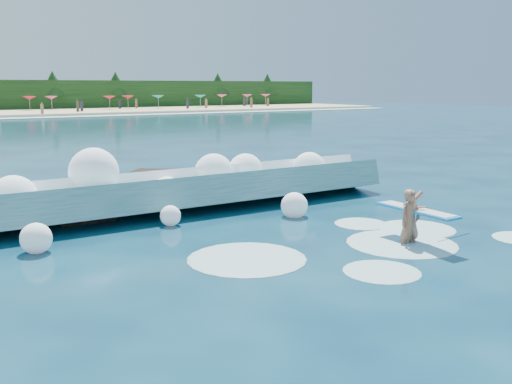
% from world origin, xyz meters
% --- Properties ---
extents(ground, '(200.00, 200.00, 0.00)m').
position_xyz_m(ground, '(0.00, 0.00, 0.00)').
color(ground, '#07223A').
rests_on(ground, ground).
extents(breaking_wave, '(19.09, 2.93, 1.65)m').
position_xyz_m(breaking_wave, '(-0.66, 6.34, 0.57)').
color(breaking_wave, teal).
rests_on(breaking_wave, ground).
extents(rock_cluster, '(8.21, 3.08, 1.29)m').
position_xyz_m(rock_cluster, '(-2.29, 7.18, 0.41)').
color(rock_cluster, black).
rests_on(rock_cluster, ground).
extents(surfer_with_board, '(0.91, 2.91, 1.76)m').
position_xyz_m(surfer_with_board, '(4.30, -0.99, 0.65)').
color(surfer_with_board, '#9C6249').
rests_on(surfer_with_board, ground).
extents(wave_spray, '(14.73, 4.68, 2.25)m').
position_xyz_m(wave_spray, '(-0.71, 6.21, 1.06)').
color(wave_spray, white).
rests_on(wave_spray, ground).
extents(surf_foam, '(9.39, 5.20, 0.14)m').
position_xyz_m(surf_foam, '(3.12, -0.35, 0.00)').
color(surf_foam, silver).
rests_on(surf_foam, ground).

